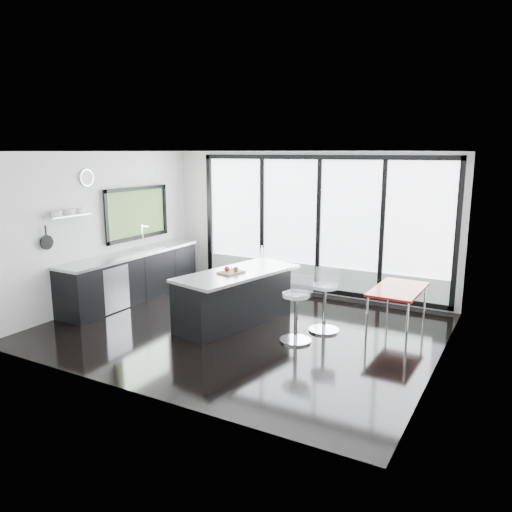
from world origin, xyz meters
The scene contains 11 objects.
floor centered at (0.00, 0.00, 0.00)m, with size 6.00×5.00×0.00m, color black.
ceiling centered at (0.00, 0.00, 2.80)m, with size 6.00×5.00×0.00m, color white.
wall_back centered at (0.27, 2.47, 1.27)m, with size 6.00×0.09×2.80m.
wall_front centered at (0.00, -2.50, 1.40)m, with size 6.00×0.00×2.80m, color silver.
wall_left centered at (-2.97, 0.27, 1.56)m, with size 0.26×5.00×2.80m.
wall_right centered at (3.00, 0.00, 1.40)m, with size 0.00×5.00×2.80m, color silver.
counter_cabinets centered at (-2.67, 0.40, 0.46)m, with size 0.69×3.24×1.36m.
island centered at (-0.25, 0.19, 0.45)m, with size 1.37×2.32×1.15m.
bar_stool_near centered at (1.00, -0.09, 0.38)m, with size 0.48×0.48×0.76m, color silver.
bar_stool_far centered at (1.21, 0.53, 0.38)m, with size 0.48×0.48×0.77m, color silver.
red_table centered at (2.17, 1.23, 0.33)m, with size 0.71×1.25×0.67m, color maroon.
Camera 1 is at (3.93, -6.56, 2.79)m, focal length 35.00 mm.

